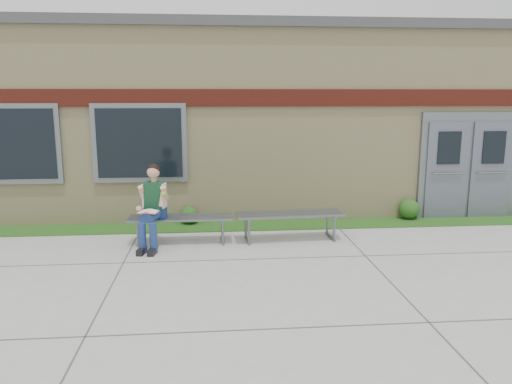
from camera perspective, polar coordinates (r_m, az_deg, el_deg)
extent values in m
plane|color=#9E9E99|center=(7.95, 6.51, -8.63)|extent=(80.00, 80.00, 0.00)
cube|color=#155018|center=(10.39, 3.65, -3.77)|extent=(16.00, 0.80, 0.02)
cube|color=beige|center=(13.43, 1.55, 8.24)|extent=(16.00, 6.00, 4.00)
cube|color=#3F3F42|center=(13.49, 1.59, 17.18)|extent=(16.20, 6.20, 0.20)
cube|color=maroon|center=(10.41, 3.52, 10.69)|extent=(16.00, 0.06, 0.35)
cube|color=slate|center=(11.06, -26.12, 4.93)|extent=(1.90, 0.08, 1.60)
cube|color=black|center=(11.02, -26.19, 4.91)|extent=(1.70, 0.04, 1.40)
cube|color=slate|center=(10.43, -13.14, 5.47)|extent=(1.90, 0.08, 1.60)
cube|color=black|center=(10.39, -13.17, 5.45)|extent=(1.70, 0.04, 1.40)
cube|color=slate|center=(11.78, 23.08, 2.79)|extent=(2.20, 0.08, 2.30)
cube|color=#545A65|center=(11.52, 20.96, 2.28)|extent=(0.92, 0.06, 2.10)
cube|color=#545A65|center=(11.99, 25.26, 2.27)|extent=(0.92, 0.06, 2.10)
cube|color=slate|center=(9.18, -8.57, -2.90)|extent=(1.89, 0.54, 0.04)
cube|color=slate|center=(9.32, -13.17, -4.48)|extent=(0.05, 0.52, 0.43)
cube|color=slate|center=(9.23, -3.83, -4.37)|extent=(0.05, 0.52, 0.43)
cube|color=slate|center=(9.26, 3.88, -2.51)|extent=(2.01, 0.67, 0.04)
cube|color=slate|center=(9.24, -1.03, -4.24)|extent=(0.08, 0.55, 0.45)
cube|color=slate|center=(9.49, 8.61, -3.97)|extent=(0.08, 0.55, 0.45)
cube|color=navy|center=(9.14, -11.41, -2.38)|extent=(0.41, 0.32, 0.17)
cube|color=#103C26|center=(9.05, -11.53, -0.38)|extent=(0.38, 0.28, 0.49)
sphere|color=tan|center=(8.97, -11.65, 2.27)|extent=(0.26, 0.26, 0.22)
sphere|color=black|center=(8.99, -11.62, 2.43)|extent=(0.28, 0.28, 0.23)
cylinder|color=navy|center=(8.91, -12.54, -2.64)|extent=(0.25, 0.47, 0.16)
cylinder|color=navy|center=(8.85, -11.36, -2.68)|extent=(0.25, 0.47, 0.16)
cylinder|color=navy|center=(8.76, -12.85, -5.13)|extent=(0.13, 0.13, 0.53)
cylinder|color=navy|center=(8.70, -11.66, -5.19)|extent=(0.13, 0.13, 0.53)
cube|color=black|center=(8.75, -12.95, -6.60)|extent=(0.16, 0.29, 0.11)
cube|color=black|center=(8.69, -11.75, -6.68)|extent=(0.16, 0.29, 0.11)
cylinder|color=tan|center=(9.05, -12.88, -0.03)|extent=(0.14, 0.25, 0.28)
cylinder|color=tan|center=(8.92, -10.43, -0.09)|extent=(0.14, 0.25, 0.28)
cube|color=white|center=(8.74, -12.24, -2.18)|extent=(0.37, 0.30, 0.02)
cube|color=#C84B55|center=(8.74, -12.24, -2.26)|extent=(0.37, 0.31, 0.01)
sphere|color=#69C634|center=(8.77, -10.51, -0.21)|extent=(0.09, 0.09, 0.09)
sphere|color=#155018|center=(10.48, -7.63, -2.63)|extent=(0.37, 0.37, 0.37)
sphere|color=#155018|center=(11.28, 17.09, -1.85)|extent=(0.44, 0.44, 0.44)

